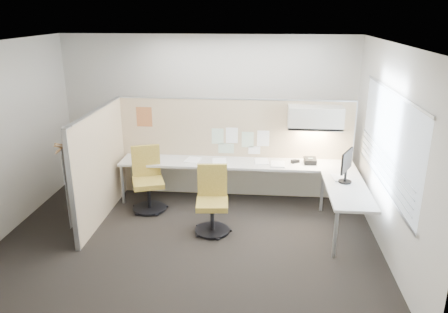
# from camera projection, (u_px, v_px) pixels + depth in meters

# --- Properties ---
(floor) EXTENTS (5.50, 4.50, 0.01)m
(floor) POSITION_uv_depth(u_px,v_px,m) (191.00, 235.00, 6.57)
(floor) COLOR black
(floor) RESTS_ON ground
(ceiling) EXTENTS (5.50, 4.50, 0.01)m
(ceiling) POSITION_uv_depth(u_px,v_px,m) (185.00, 43.00, 5.67)
(ceiling) COLOR white
(ceiling) RESTS_ON wall_back
(wall_back) EXTENTS (5.50, 0.02, 2.80)m
(wall_back) POSITION_uv_depth(u_px,v_px,m) (208.00, 111.00, 8.24)
(wall_back) COLOR beige
(wall_back) RESTS_ON ground
(wall_front) EXTENTS (5.50, 0.02, 2.80)m
(wall_front) POSITION_uv_depth(u_px,v_px,m) (147.00, 218.00, 4.00)
(wall_front) COLOR beige
(wall_front) RESTS_ON ground
(wall_left) EXTENTS (0.02, 4.50, 2.80)m
(wall_left) POSITION_uv_depth(u_px,v_px,m) (2.00, 141.00, 6.36)
(wall_left) COLOR beige
(wall_left) RESTS_ON ground
(wall_right) EXTENTS (0.02, 4.50, 2.80)m
(wall_right) POSITION_uv_depth(u_px,v_px,m) (389.00, 151.00, 5.88)
(wall_right) COLOR beige
(wall_right) RESTS_ON ground
(window_pane) EXTENTS (0.01, 2.80, 1.30)m
(window_pane) POSITION_uv_depth(u_px,v_px,m) (389.00, 141.00, 5.84)
(window_pane) COLOR #919EA9
(window_pane) RESTS_ON wall_right
(partition_back) EXTENTS (4.10, 0.06, 1.75)m
(partition_back) POSITION_uv_depth(u_px,v_px,m) (235.00, 148.00, 7.75)
(partition_back) COLOR tan
(partition_back) RESTS_ON floor
(partition_left) EXTENTS (0.06, 2.20, 1.75)m
(partition_left) POSITION_uv_depth(u_px,v_px,m) (101.00, 166.00, 6.89)
(partition_left) COLOR tan
(partition_left) RESTS_ON floor
(desk) EXTENTS (4.00, 2.07, 0.73)m
(desk) POSITION_uv_depth(u_px,v_px,m) (255.00, 173.00, 7.36)
(desk) COLOR beige
(desk) RESTS_ON floor
(overhead_bin) EXTENTS (0.90, 0.36, 0.38)m
(overhead_bin) POSITION_uv_depth(u_px,v_px,m) (315.00, 118.00, 7.23)
(overhead_bin) COLOR beige
(overhead_bin) RESTS_ON partition_back
(task_light_strip) EXTENTS (0.60, 0.06, 0.02)m
(task_light_strip) POSITION_uv_depth(u_px,v_px,m) (314.00, 130.00, 7.30)
(task_light_strip) COLOR #FFEABF
(task_light_strip) RESTS_ON overhead_bin
(pinned_papers) EXTENTS (1.01, 0.00, 0.47)m
(pinned_papers) POSITION_uv_depth(u_px,v_px,m) (239.00, 140.00, 7.66)
(pinned_papers) COLOR #8CBF8C
(pinned_papers) RESTS_ON partition_back
(poster) EXTENTS (0.28, 0.00, 0.35)m
(poster) POSITION_uv_depth(u_px,v_px,m) (144.00, 117.00, 7.68)
(poster) COLOR orange
(poster) RESTS_ON partition_back
(chair_left) EXTENTS (0.63, 0.65, 1.05)m
(chair_left) POSITION_uv_depth(u_px,v_px,m) (148.00, 181.00, 7.29)
(chair_left) COLOR black
(chair_left) RESTS_ON floor
(chair_right) EXTENTS (0.53, 0.54, 1.00)m
(chair_right) POSITION_uv_depth(u_px,v_px,m) (212.00, 202.00, 6.56)
(chair_right) COLOR black
(chair_right) RESTS_ON floor
(monitor) EXTENTS (0.24, 0.44, 0.50)m
(monitor) POSITION_uv_depth(u_px,v_px,m) (346.00, 164.00, 6.51)
(monitor) COLOR black
(monitor) RESTS_ON desk
(phone) EXTENTS (0.22, 0.21, 0.12)m
(phone) POSITION_uv_depth(u_px,v_px,m) (310.00, 161.00, 7.39)
(phone) COLOR black
(phone) RESTS_ON desk
(stapler) EXTENTS (0.15, 0.07, 0.05)m
(stapler) POSITION_uv_depth(u_px,v_px,m) (295.00, 161.00, 7.44)
(stapler) COLOR black
(stapler) RESTS_ON desk
(tape_dispenser) EXTENTS (0.12, 0.10, 0.06)m
(tape_dispenser) POSITION_uv_depth(u_px,v_px,m) (294.00, 161.00, 7.43)
(tape_dispenser) COLOR black
(tape_dispenser) RESTS_ON desk
(coat_hook) EXTENTS (0.18, 0.49, 1.45)m
(coat_hook) POSITION_uv_depth(u_px,v_px,m) (64.00, 153.00, 5.78)
(coat_hook) COLOR silver
(coat_hook) RESTS_ON partition_left
(paper_stack_0) EXTENTS (0.28, 0.34, 0.03)m
(paper_stack_0) POSITION_uv_depth(u_px,v_px,m) (148.00, 160.00, 7.56)
(paper_stack_0) COLOR white
(paper_stack_0) RESTS_ON desk
(paper_stack_1) EXTENTS (0.28, 0.34, 0.02)m
(paper_stack_1) POSITION_uv_depth(u_px,v_px,m) (193.00, 160.00, 7.55)
(paper_stack_1) COLOR white
(paper_stack_1) RESTS_ON desk
(paper_stack_2) EXTENTS (0.27, 0.33, 0.04)m
(paper_stack_2) POSITION_uv_depth(u_px,v_px,m) (219.00, 162.00, 7.44)
(paper_stack_2) COLOR white
(paper_stack_2) RESTS_ON desk
(paper_stack_3) EXTENTS (0.25, 0.32, 0.01)m
(paper_stack_3) POSITION_uv_depth(u_px,v_px,m) (262.00, 161.00, 7.49)
(paper_stack_3) COLOR white
(paper_stack_3) RESTS_ON desk
(paper_stack_4) EXTENTS (0.23, 0.30, 0.02)m
(paper_stack_4) POSITION_uv_depth(u_px,v_px,m) (278.00, 164.00, 7.34)
(paper_stack_4) COLOR white
(paper_stack_4) RESTS_ON desk
(paper_stack_5) EXTENTS (0.25, 0.32, 0.02)m
(paper_stack_5) POSITION_uv_depth(u_px,v_px,m) (340.00, 178.00, 6.76)
(paper_stack_5) COLOR white
(paper_stack_5) RESTS_ON desk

